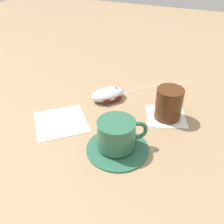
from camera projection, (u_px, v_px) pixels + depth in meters
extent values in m
plane|color=#9E7F5B|center=(118.00, 131.00, 0.66)|extent=(3.00, 3.00, 0.00)
cylinder|color=#2D664C|center=(118.00, 148.00, 0.61)|extent=(0.15, 0.15, 0.01)
cylinder|color=#2D664C|center=(116.00, 134.00, 0.59)|extent=(0.09, 0.09, 0.07)
torus|color=#2D664C|center=(137.00, 131.00, 0.59)|extent=(0.04, 0.05, 0.05)
ellipsoid|color=silver|center=(108.00, 94.00, 0.79)|extent=(0.13, 0.12, 0.04)
cylinder|color=#591E19|center=(116.00, 89.00, 0.79)|extent=(0.01, 0.01, 0.01)
cube|color=#591E19|center=(103.00, 91.00, 0.81)|extent=(0.05, 0.04, 0.02)
cube|color=#591E19|center=(112.00, 100.00, 0.77)|extent=(0.05, 0.04, 0.02)
cylinder|color=white|center=(129.00, 92.00, 0.83)|extent=(0.05, 0.03, 0.00)
cylinder|color=white|center=(142.00, 88.00, 0.86)|extent=(0.04, 0.04, 0.00)
cylinder|color=white|center=(156.00, 85.00, 0.87)|extent=(0.04, 0.04, 0.00)
cylinder|color=white|center=(170.00, 84.00, 0.88)|extent=(0.02, 0.05, 0.00)
cylinder|color=white|center=(183.00, 82.00, 0.89)|extent=(0.05, 0.03, 0.00)
sphere|color=white|center=(124.00, 94.00, 0.82)|extent=(0.00, 0.00, 0.00)
sphere|color=white|center=(135.00, 89.00, 0.85)|extent=(0.00, 0.00, 0.00)
sphere|color=white|center=(149.00, 87.00, 0.86)|extent=(0.00, 0.00, 0.00)
sphere|color=white|center=(163.00, 84.00, 0.88)|extent=(0.00, 0.00, 0.00)
sphere|color=white|center=(178.00, 84.00, 0.88)|extent=(0.00, 0.00, 0.00)
sphere|color=white|center=(189.00, 81.00, 0.90)|extent=(0.00, 0.00, 0.00)
cube|color=white|center=(166.00, 116.00, 0.72)|extent=(0.14, 0.14, 0.00)
cylinder|color=#4C2814|center=(169.00, 103.00, 0.69)|extent=(0.08, 0.08, 0.09)
cube|color=silver|center=(61.00, 122.00, 0.70)|extent=(0.20, 0.20, 0.00)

